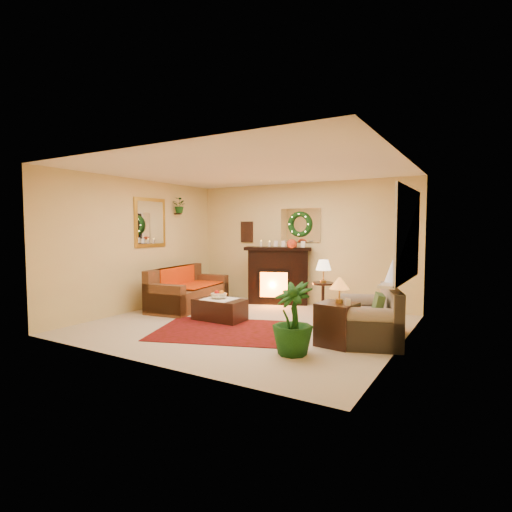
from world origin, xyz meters
The scene contains 31 objects.
floor centered at (0.00, 0.00, 0.00)m, with size 5.00×5.00×0.00m, color beige.
ceiling centered at (0.00, 0.00, 2.60)m, with size 5.00×5.00×0.00m, color white.
wall_back centered at (0.00, 2.25, 1.30)m, with size 5.00×5.00×0.00m, color #EFD88C.
wall_front centered at (0.00, -2.25, 1.30)m, with size 5.00×5.00×0.00m, color #EFD88C.
wall_left centered at (-2.50, 0.00, 1.30)m, with size 4.50×4.50×0.00m, color #EFD88C.
wall_right centered at (2.50, 0.00, 1.30)m, with size 4.50×4.50×0.00m, color #EFD88C.
area_rug centered at (-0.08, -0.50, 0.01)m, with size 2.15×1.61×0.01m, color maroon.
sofa centered at (-1.79, 0.68, 0.43)m, with size 0.85×1.93×0.83m, color brown.
red_throw centered at (-1.81, 0.84, 0.46)m, with size 0.76×1.23×0.02m, color #BA3B1A.
fireplace centered at (-0.41, 2.01, 0.55)m, with size 1.27×0.40×1.16m, color black.
poinsettia centered at (-0.07, 1.95, 1.30)m, with size 0.22×0.22×0.22m, color red.
mantel_candle_a centered at (-0.84, 2.00, 1.26)m, with size 0.06×0.06×0.17m, color white.
mantel_candle_b centered at (-0.63, 2.01, 1.26)m, with size 0.05×0.05×0.16m, color #F5F2C6.
mantel_mirror centered at (0.00, 2.23, 1.70)m, with size 0.92×0.02×0.72m, color white.
wreath centered at (0.00, 2.19, 1.72)m, with size 0.55×0.55×0.11m, color #194719.
wall_art centered at (-1.35, 2.23, 1.55)m, with size 0.32×0.03×0.48m, color #381E11.
gold_mirror centered at (-2.48, 0.30, 1.75)m, with size 0.03×0.84×1.00m, color gold.
hanging_plant centered at (-2.34, 1.05, 1.97)m, with size 0.33×0.28×0.36m, color #194719.
loveseat centered at (2.03, 0.16, 0.42)m, with size 0.78×1.35×0.78m, color gray.
window_frame centered at (2.48, 0.55, 1.55)m, with size 0.03×1.86×1.36m, color white.
window_glass centered at (2.47, 0.55, 1.55)m, with size 0.02×1.70×1.22m, color black.
window_sill centered at (2.38, 0.55, 0.87)m, with size 0.22×1.86×0.04m, color white.
mini_tree centered at (2.37, 0.06, 1.04)m, with size 0.22×0.22×0.33m, color silver.
sill_plant centered at (2.41, 1.29, 1.08)m, with size 0.27×0.22×0.50m, color #174310.
side_table_round centered at (0.74, 1.67, 0.33)m, with size 0.45×0.45×0.58m, color #422B1C.
lamp_cream centered at (0.76, 1.64, 0.88)m, with size 0.30×0.30×0.45m, color #FFE8BD.
end_table_square centered at (1.72, -0.35, 0.27)m, with size 0.49×0.49×0.60m, color #321F0F.
lamp_tiffany centered at (1.75, -0.34, 0.74)m, with size 0.28×0.28×0.40m, color orange.
coffee_table centered at (-0.57, 0.04, 0.21)m, with size 0.90×0.50×0.38m, color #371C12.
fruit_bowl centered at (-0.60, 0.06, 0.45)m, with size 0.28×0.28×0.06m, color white.
floor_palm centered at (1.36, -1.03, 0.45)m, with size 1.58×1.58×2.82m, color #0E3A0E.
Camera 1 is at (3.53, -5.65, 1.64)m, focal length 28.00 mm.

